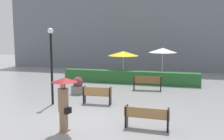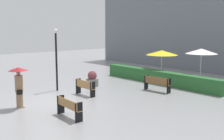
# 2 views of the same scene
# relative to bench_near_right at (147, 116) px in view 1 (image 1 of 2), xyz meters

# --- Properties ---
(ground_plane) EXTENTS (60.00, 60.00, 0.00)m
(ground_plane) POSITION_rel_bench_near_right_xyz_m (-2.92, 0.54, -0.51)
(ground_plane) COLOR gray
(bench_near_right) EXTENTS (1.72, 0.41, 0.85)m
(bench_near_right) POSITION_rel_bench_near_right_xyz_m (0.00, 0.00, 0.00)
(bench_near_right) COLOR #9E7242
(bench_near_right) RESTS_ON ground
(bench_back_row) EXTENTS (1.84, 0.52, 0.92)m
(bench_back_row) POSITION_rel_bench_near_right_xyz_m (-0.83, 6.92, 0.04)
(bench_back_row) COLOR brown
(bench_back_row) RESTS_ON ground
(bench_mid_center) EXTENTS (1.52, 0.39, 0.90)m
(bench_mid_center) POSITION_rel_bench_near_right_xyz_m (-2.92, 2.91, 0.02)
(bench_mid_center) COLOR #9E7242
(bench_mid_center) RESTS_ON ground
(pedestrian_with_umbrella) EXTENTS (0.93, 0.93, 2.04)m
(pedestrian_with_umbrella) POSITION_rel_bench_near_right_xyz_m (-2.89, -1.03, 0.78)
(pedestrian_with_umbrella) COLOR #8C6B4C
(pedestrian_with_umbrella) RESTS_ON ground
(planter_pot) EXTENTS (0.83, 0.83, 1.05)m
(planter_pot) POSITION_rel_bench_near_right_xyz_m (-4.75, 4.82, -0.06)
(planter_pot) COLOR slate
(planter_pot) RESTS_ON ground
(lamp_post) EXTENTS (0.28, 0.28, 3.89)m
(lamp_post) POSITION_rel_bench_near_right_xyz_m (-5.13, 2.32, 1.88)
(lamp_post) COLOR black
(lamp_post) RESTS_ON ground
(patio_umbrella_yellow) EXTENTS (2.39, 2.39, 2.29)m
(patio_umbrella_yellow) POSITION_rel_bench_near_right_xyz_m (-3.12, 10.17, 1.59)
(patio_umbrella_yellow) COLOR silver
(patio_umbrella_yellow) RESTS_ON ground
(patio_umbrella_white) EXTENTS (2.15, 2.15, 2.54)m
(patio_umbrella_white) POSITION_rel_bench_near_right_xyz_m (-0.16, 10.76, 1.85)
(patio_umbrella_white) COLOR silver
(patio_umbrella_white) RESTS_ON ground
(hedge_strip) EXTENTS (9.96, 0.70, 0.93)m
(hedge_strip) POSITION_rel_bench_near_right_xyz_m (-2.38, 8.94, -0.05)
(hedge_strip) COLOR #28602D
(hedge_strip) RESTS_ON ground
(building_facade) EXTENTS (28.00, 1.20, 9.58)m
(building_facade) POSITION_rel_bench_near_right_xyz_m (-2.92, 16.54, 4.28)
(building_facade) COLOR slate
(building_facade) RESTS_ON ground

